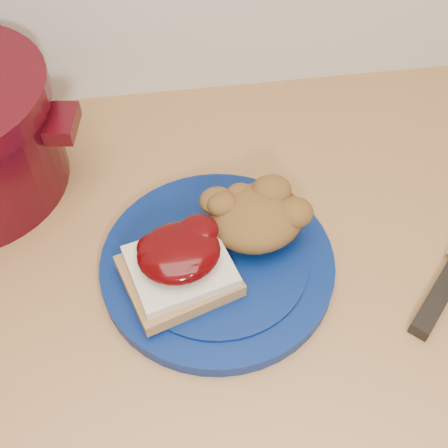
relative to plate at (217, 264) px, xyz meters
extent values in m
cube|color=beige|center=(0.02, 0.01, -0.48)|extent=(4.00, 0.60, 0.86)
cylinder|color=#051851|center=(0.00, 0.00, 0.00)|extent=(0.30, 0.30, 0.02)
cube|color=olive|center=(-0.04, -0.02, 0.02)|extent=(0.13, 0.12, 0.02)
cube|color=beige|center=(-0.04, -0.02, 0.03)|extent=(0.12, 0.11, 0.01)
ellipsoid|color=#340103|center=(-0.04, -0.02, 0.05)|extent=(0.10, 0.09, 0.02)
ellipsoid|color=brown|center=(0.05, 0.03, 0.04)|extent=(0.12, 0.11, 0.05)
cube|color=black|center=(0.22, -0.07, 0.00)|extent=(0.09, 0.09, 0.02)
cube|color=#38050B|center=(-0.15, 0.15, 0.09)|extent=(0.04, 0.06, 0.02)
camera|label=1|loc=(-0.04, -0.34, 0.50)|focal=45.00mm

